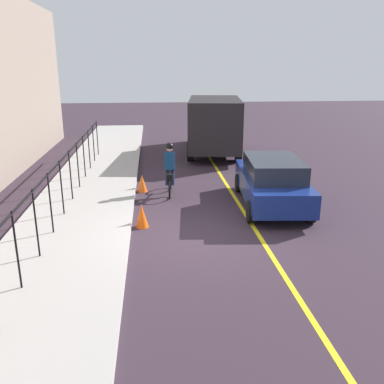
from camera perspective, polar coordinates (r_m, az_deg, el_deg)
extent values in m
plane|color=#31242F|center=(10.95, 0.95, -6.17)|extent=(80.00, 80.00, 0.00)
cube|color=yellow|center=(11.23, 9.13, -5.76)|extent=(36.00, 0.12, 0.01)
cube|color=#A29E9A|center=(11.09, -16.89, -6.22)|extent=(40.00, 3.20, 0.15)
cylinder|color=black|center=(8.64, -23.10, -7.44)|extent=(0.04, 0.04, 1.60)
cylinder|color=black|center=(9.88, -20.78, -4.09)|extent=(0.04, 0.04, 1.60)
cylinder|color=black|center=(11.15, -19.01, -1.49)|extent=(0.04, 0.04, 1.60)
cylinder|color=black|center=(12.46, -17.60, 0.57)|extent=(0.04, 0.04, 1.60)
cylinder|color=black|center=(13.78, -16.46, 2.24)|extent=(0.04, 0.04, 1.60)
cylinder|color=black|center=(15.12, -15.52, 3.62)|extent=(0.04, 0.04, 1.60)
cylinder|color=black|center=(16.46, -14.73, 4.77)|extent=(0.04, 0.04, 1.60)
cylinder|color=black|center=(17.82, -14.06, 5.74)|extent=(0.04, 0.04, 1.60)
cylinder|color=black|center=(19.18, -13.48, 6.58)|extent=(0.04, 0.04, 1.60)
cylinder|color=black|center=(20.55, -12.97, 7.30)|extent=(0.04, 0.04, 1.60)
cube|color=black|center=(11.61, -18.61, 3.13)|extent=(18.21, 0.04, 0.04)
torus|color=black|center=(14.90, -2.98, 1.58)|extent=(0.66, 0.11, 0.66)
torus|color=black|center=(13.89, -3.11, 0.40)|extent=(0.66, 0.11, 0.66)
cube|color=black|center=(14.33, -3.06, 1.97)|extent=(0.93, 0.11, 0.24)
cylinder|color=black|center=(14.14, -3.08, 2.40)|extent=(0.03, 0.03, 0.35)
cube|color=navy|center=(14.08, -3.11, 4.32)|extent=(0.37, 0.38, 0.63)
sphere|color=tan|center=(14.04, -3.13, 6.03)|extent=(0.22, 0.22, 0.22)
sphere|color=black|center=(14.03, -3.14, 6.31)|extent=(0.26, 0.26, 0.26)
cylinder|color=#191E38|center=(14.19, -3.48, 2.23)|extent=(0.34, 0.15, 0.65)
cylinder|color=#191E38|center=(14.18, -2.67, 2.23)|extent=(0.34, 0.15, 0.65)
cube|color=black|center=(13.83, -3.13, 2.13)|extent=(0.25, 0.22, 0.18)
cube|color=navy|center=(13.34, 10.92, 0.92)|extent=(4.54, 2.18, 0.70)
cube|color=#1E232D|center=(12.99, 11.25, 3.33)|extent=(2.59, 1.79, 0.56)
cylinder|color=black|center=(14.72, 6.49, 1.25)|extent=(0.66, 0.28, 0.64)
cylinder|color=black|center=(15.02, 12.94, 1.24)|extent=(0.66, 0.28, 0.64)
cylinder|color=black|center=(11.90, 8.18, -2.73)|extent=(0.66, 0.28, 0.64)
cylinder|color=black|center=(12.27, 16.05, -2.63)|extent=(0.66, 0.28, 0.64)
cube|color=black|center=(20.24, 3.13, 9.51)|extent=(5.03, 3.00, 2.30)
cube|color=silver|center=(23.65, 2.98, 10.15)|extent=(2.09, 2.43, 1.90)
cylinder|color=black|center=(23.66, 0.21, 7.85)|extent=(0.99, 0.42, 0.96)
cylinder|color=black|center=(23.70, 5.68, 7.78)|extent=(0.99, 0.42, 0.96)
cylinder|color=black|center=(19.39, -0.20, 5.75)|extent=(0.99, 0.42, 0.96)
cylinder|color=black|center=(19.44, 6.45, 5.67)|extent=(0.99, 0.42, 0.96)
cone|color=#F45D17|center=(14.74, -6.92, 1.22)|extent=(0.36, 0.36, 0.62)
cone|color=#F4530E|center=(11.53, -6.97, -3.29)|extent=(0.36, 0.36, 0.67)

